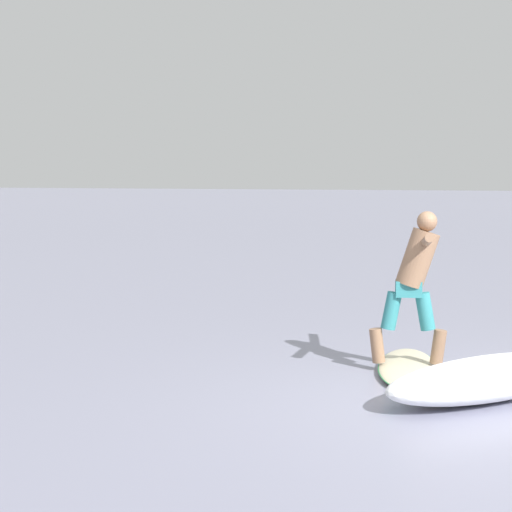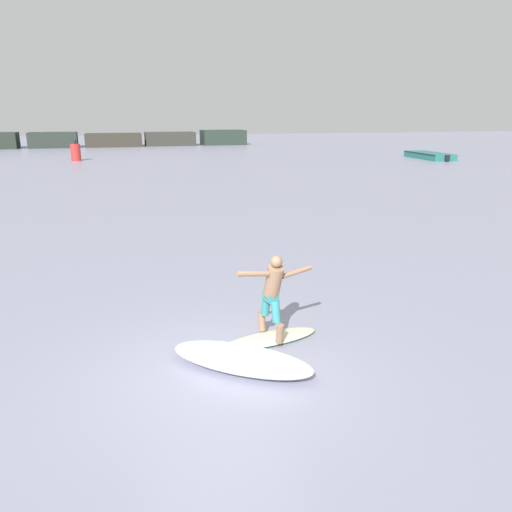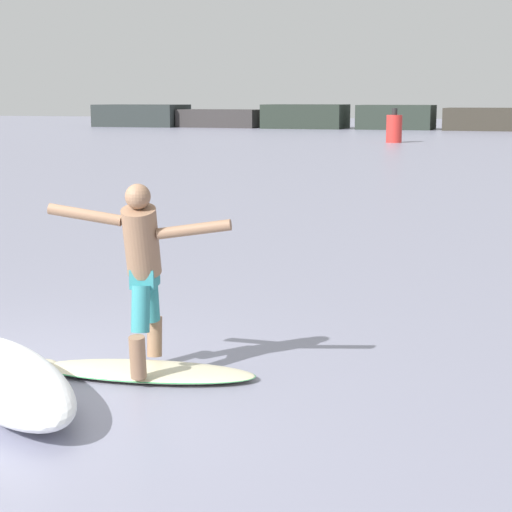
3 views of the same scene
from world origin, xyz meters
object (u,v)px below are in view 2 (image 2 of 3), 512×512
Objects in this scene: surfer at (273,290)px; channel_marker_buoy at (76,152)px; surfboard at (269,339)px; fishing_boat_near_jetty at (429,155)px.

channel_marker_buoy reaches higher than surfer.
surfer is 40.40m from channel_marker_buoy.
surfboard is 0.28× the size of fishing_boat_near_jetty.
fishing_boat_near_jetty is 3.92× the size of channel_marker_buoy.
surfboard is at bearing -83.34° from channel_marker_buoy.
surfboard is 1.11× the size of channel_marker_buoy.
surfer is (0.05, -0.06, 0.94)m from surfboard.
surfboard is at bearing -129.27° from fishing_boat_near_jetty.
fishing_boat_near_jetty reaches higher than surfboard.
surfer reaches higher than fishing_boat_near_jetty.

